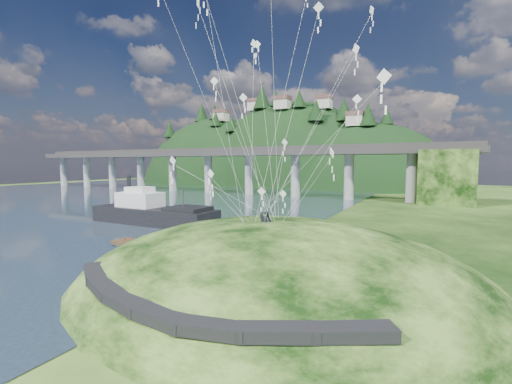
% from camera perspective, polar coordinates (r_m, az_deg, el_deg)
% --- Properties ---
extents(ground, '(320.00, 320.00, 0.00)m').
position_cam_1_polar(ground, '(32.46, -11.54, -12.93)').
color(ground, black).
rests_on(ground, ground).
extents(water, '(240.00, 240.00, 0.00)m').
position_cam_1_polar(water, '(106.78, -31.76, -1.21)').
color(water, '#304458').
rests_on(water, ground).
extents(grass_hill, '(36.00, 32.00, 13.00)m').
position_cam_1_polar(grass_hill, '(30.57, 3.31, -16.97)').
color(grass_hill, black).
rests_on(grass_hill, ground).
extents(footpath, '(22.29, 5.84, 0.83)m').
position_cam_1_polar(footpath, '(20.22, -12.73, -17.85)').
color(footpath, black).
rests_on(footpath, ground).
extents(bridge, '(160.00, 11.00, 15.00)m').
position_cam_1_polar(bridge, '(104.66, 1.51, 4.72)').
color(bridge, '#2D2B2B').
rests_on(bridge, ground).
extents(far_ridge, '(153.00, 70.00, 94.50)m').
position_cam_1_polar(far_ridge, '(160.09, 4.21, -1.41)').
color(far_ridge, black).
rests_on(far_ridge, ground).
extents(work_barge, '(22.25, 6.19, 7.77)m').
position_cam_1_polar(work_barge, '(58.41, -16.94, -3.17)').
color(work_barge, black).
rests_on(work_barge, ground).
extents(wooden_dock, '(15.54, 2.98, 1.10)m').
position_cam_1_polar(wooden_dock, '(39.85, -14.31, -8.92)').
color(wooden_dock, '#3B2718').
rests_on(wooden_dock, ground).
extents(kite_flyers, '(1.28, 0.72, 1.85)m').
position_cam_1_polar(kite_flyers, '(28.49, 1.62, -3.15)').
color(kite_flyers, '#22272E').
rests_on(kite_flyers, ground).
extents(kite_swarm, '(20.55, 17.67, 22.22)m').
position_cam_1_polar(kite_swarm, '(30.47, 2.15, 18.03)').
color(kite_swarm, white).
rests_on(kite_swarm, ground).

